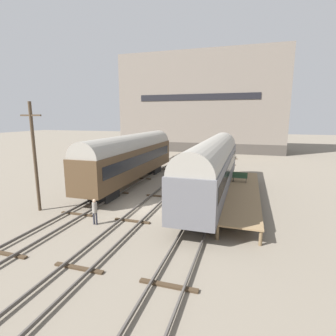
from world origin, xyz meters
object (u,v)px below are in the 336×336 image
(train_car_brown, at_px, (132,156))
(bench, at_px, (240,177))
(train_car_grey, at_px, (212,164))
(utility_pole, at_px, (35,156))
(person_worker, at_px, (95,209))

(train_car_brown, height_order, bench, train_car_brown)
(train_car_grey, bearing_deg, bench, 50.65)
(bench, bearing_deg, utility_pole, -145.62)
(train_car_brown, relative_size, person_worker, 10.15)
(bench, bearing_deg, person_worker, -128.86)
(train_car_brown, bearing_deg, train_car_grey, -16.42)
(bench, distance_m, person_worker, 14.20)
(bench, bearing_deg, train_car_brown, -179.09)
(train_car_grey, distance_m, bench, 3.95)
(train_car_grey, bearing_deg, person_worker, -128.69)
(bench, xyz_separation_m, person_worker, (-8.91, -11.06, -0.38))
(train_car_grey, height_order, person_worker, train_car_grey)
(person_worker, distance_m, utility_pole, 6.56)
(bench, height_order, person_worker, bench)
(person_worker, xyz_separation_m, utility_pole, (-5.62, 1.12, 3.18))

